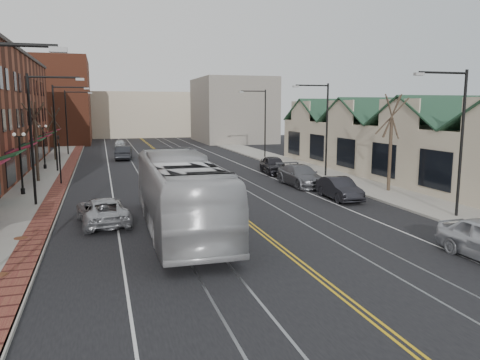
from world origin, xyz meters
TOP-DOWN VIEW (x-y plane):
  - ground at (0.00, 0.00)m, footprint 160.00×160.00m
  - sidewalk_left at (-12.00, 20.00)m, footprint 4.00×120.00m
  - sidewalk_right at (12.00, 20.00)m, footprint 4.00×120.00m
  - building_right at (18.00, 20.00)m, footprint 8.00×36.00m
  - backdrop_left at (-16.00, 70.00)m, footprint 14.00×18.00m
  - backdrop_mid at (0.00, 85.00)m, footprint 22.00×14.00m
  - backdrop_right at (15.00, 65.00)m, footprint 12.00×16.00m
  - streetlight_l_1 at (-11.05, 16.00)m, footprint 3.33×0.25m
  - streetlight_l_2 at (-11.05, 32.00)m, footprint 3.33×0.25m
  - streetlight_l_3 at (-11.05, 48.00)m, footprint 3.33×0.25m
  - streetlight_r_0 at (11.05, 6.00)m, footprint 3.33×0.25m
  - streetlight_r_1 at (11.05, 22.00)m, footprint 3.33×0.25m
  - streetlight_r_2 at (11.05, 38.00)m, footprint 3.33×0.25m
  - lamppost_l_2 at (-12.80, 20.00)m, footprint 0.84×0.28m
  - lamppost_l_3 at (-12.80, 34.00)m, footprint 0.84×0.28m
  - tree_left_near at (-12.50, 26.00)m, footprint 1.78×1.37m
  - tree_left_far at (-12.50, 42.00)m, footprint 1.66×1.28m
  - tree_right_mid at (12.50, 14.00)m, footprint 1.90×1.46m
  - manhole_far at (-11.20, 8.00)m, footprint 0.60×0.60m
  - traffic_signal at (-10.60, 24.00)m, footprint 0.18×0.15m
  - transit_bus at (-3.77, 7.76)m, footprint 3.43×13.69m
  - parked_suv at (-7.50, 10.25)m, footprint 2.99×5.39m
  - parked_car_b at (7.79, 12.66)m, footprint 1.76×4.55m
  - parked_car_c at (7.50, 18.37)m, footprint 2.48×5.71m
  - parked_car_d at (7.84, 25.32)m, footprint 2.45×4.95m
  - distant_car_left at (-4.94, 41.09)m, footprint 2.27×5.09m
  - distant_car_right at (1.93, 35.84)m, footprint 2.85×5.76m
  - distant_car_far at (-4.72, 56.69)m, footprint 1.90×4.05m

SIDE VIEW (x-z plane):
  - ground at x=0.00m, z-range 0.00..0.00m
  - sidewalk_left at x=-12.00m, z-range 0.00..0.15m
  - sidewalk_right at x=12.00m, z-range 0.00..0.15m
  - manhole_far at x=-11.20m, z-range 0.15..0.17m
  - distant_car_far at x=-4.72m, z-range 0.00..1.34m
  - parked_suv at x=-7.50m, z-range 0.00..1.43m
  - parked_car_b at x=7.79m, z-range 0.00..1.48m
  - distant_car_right at x=1.93m, z-range 0.00..1.61m
  - parked_car_d at x=7.84m, z-range 0.00..1.62m
  - distant_car_left at x=-4.94m, z-range 0.00..1.62m
  - parked_car_c at x=7.50m, z-range 0.00..1.64m
  - transit_bus at x=-3.77m, z-range 0.00..3.80m
  - lamppost_l_2 at x=-12.80m, z-range 0.07..4.34m
  - lamppost_l_3 at x=-12.80m, z-range 0.07..4.34m
  - building_right at x=18.00m, z-range 0.00..4.60m
  - traffic_signal at x=-10.60m, z-range 0.45..4.25m
  - tree_left_far at x=-12.50m, z-range 0.26..6.29m
  - tree_left_near at x=-12.50m, z-range 0.27..6.75m
  - tree_right_mid at x=12.50m, z-range 0.28..7.22m
  - backdrop_mid at x=0.00m, z-range 0.00..9.00m
  - streetlight_l_1 at x=-11.05m, z-range 1.03..9.03m
  - streetlight_l_2 at x=-11.05m, z-range 1.03..9.03m
  - streetlight_l_3 at x=-11.05m, z-range 1.03..9.03m
  - streetlight_r_0 at x=11.05m, z-range 1.03..9.03m
  - streetlight_r_1 at x=11.05m, z-range 1.03..9.03m
  - streetlight_r_2 at x=11.05m, z-range 1.03..9.03m
  - backdrop_right at x=15.00m, z-range 0.00..11.00m
  - backdrop_left at x=-16.00m, z-range 0.00..14.00m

